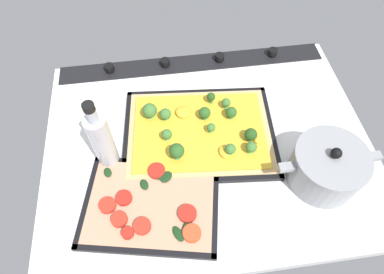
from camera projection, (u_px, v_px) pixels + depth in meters
ground_plane at (208, 145)px, 86.42cm from camera, size 83.11×64.94×3.00cm
stove_control_panel at (193, 62)px, 100.85cm from camera, size 79.78×7.00×2.60cm
baking_tray_front at (199, 133)px, 86.26cm from camera, size 41.28×32.40×1.30cm
broccoli_pizza at (199, 130)px, 85.09cm from camera, size 38.67×29.79×5.86cm
baking_tray_back at (151, 205)px, 75.11cm from camera, size 34.25×28.17×1.30cm
veggie_pizza_back at (151, 205)px, 74.33cm from camera, size 31.41×25.33×1.90cm
cooking_pot at (327, 167)px, 75.35cm from camera, size 23.59×16.72×12.28cm
oil_bottle at (102, 141)px, 74.60cm from camera, size 5.03×5.03×21.71cm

